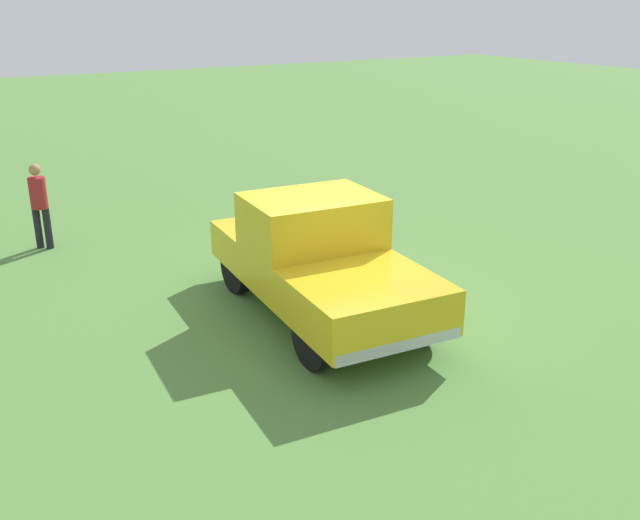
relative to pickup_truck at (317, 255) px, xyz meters
name	(u,v)px	position (x,y,z in m)	size (l,w,h in m)	color
ground_plane	(332,303)	(0.15, -0.38, -0.95)	(80.00, 80.00, 0.00)	#54843D
pickup_truck	(317,255)	(0.00, 0.00, 0.00)	(4.67, 2.28, 1.83)	black
person_bystander	(39,202)	(5.34, 3.01, -0.01)	(0.45, 0.45, 1.67)	black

